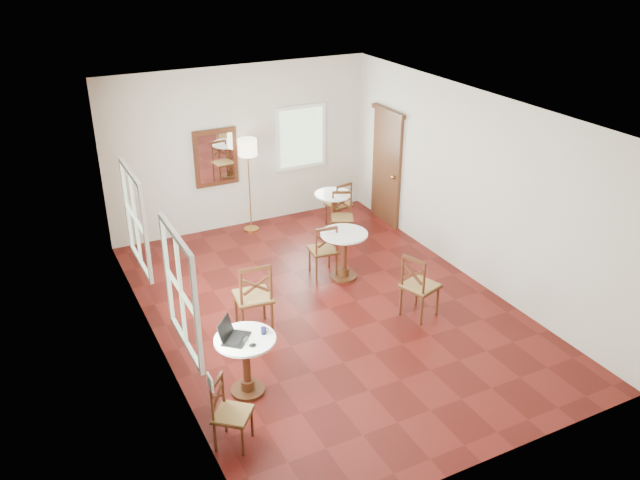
# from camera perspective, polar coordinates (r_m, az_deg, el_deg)

# --- Properties ---
(ground) EXTENTS (7.00, 7.00, 0.00)m
(ground) POSITION_cam_1_polar(r_m,az_deg,el_deg) (9.81, 0.80, -5.96)
(ground) COLOR #50110D
(ground) RESTS_ON ground
(room_shell) EXTENTS (5.02, 7.02, 3.01)m
(room_shell) POSITION_cam_1_polar(r_m,az_deg,el_deg) (9.17, -0.26, 4.88)
(room_shell) COLOR beige
(room_shell) RESTS_ON ground
(cafe_table_near) EXTENTS (0.74, 0.74, 0.78)m
(cafe_table_near) POSITION_cam_1_polar(r_m,az_deg,el_deg) (7.97, -6.46, -10.26)
(cafe_table_near) COLOR #462511
(cafe_table_near) RESTS_ON ground
(cafe_table_mid) EXTENTS (0.75, 0.75, 0.79)m
(cafe_table_mid) POSITION_cam_1_polar(r_m,az_deg,el_deg) (10.41, 2.09, -0.90)
(cafe_table_mid) COLOR #462511
(cafe_table_mid) RESTS_ON ground
(cafe_table_back) EXTENTS (0.70, 0.70, 0.74)m
(cafe_table_back) POSITION_cam_1_polar(r_m,az_deg,el_deg) (12.09, 1.17, 2.83)
(cafe_table_back) COLOR #462511
(cafe_table_back) RESTS_ON ground
(chair_near_a) EXTENTS (0.56, 0.56, 1.09)m
(chair_near_a) POSITION_cam_1_polar(r_m,az_deg,el_deg) (9.07, -5.83, -4.94)
(chair_near_a) COLOR #462511
(chair_near_a) RESTS_ON ground
(chair_near_b) EXTENTS (0.54, 0.54, 0.83)m
(chair_near_b) POSITION_cam_1_polar(r_m,az_deg,el_deg) (7.33, -7.80, -14.73)
(chair_near_b) COLOR #462511
(chair_near_b) RESTS_ON ground
(chair_mid_a) EXTENTS (0.46, 0.46, 0.90)m
(chair_mid_a) POSITION_cam_1_polar(r_m,az_deg,el_deg) (10.51, 0.30, -0.86)
(chair_mid_a) COLOR #462511
(chair_mid_a) RESTS_ON ground
(chair_mid_b) EXTENTS (0.58, 0.58, 1.00)m
(chair_mid_b) POSITION_cam_1_polar(r_m,az_deg,el_deg) (9.49, 8.63, -3.97)
(chair_mid_b) COLOR #462511
(chair_mid_b) RESTS_ON ground
(chair_back_a) EXTENTS (0.47, 0.47, 0.89)m
(chair_back_a) POSITION_cam_1_polar(r_m,az_deg,el_deg) (12.29, 1.69, 3.14)
(chair_back_a) COLOR #462511
(chair_back_a) RESTS_ON ground
(chair_back_b) EXTENTS (0.54, 0.54, 0.87)m
(chair_back_b) POSITION_cam_1_polar(r_m,az_deg,el_deg) (11.77, 1.94, 2.04)
(chair_back_b) COLOR #462511
(chair_back_b) RESTS_ON ground
(floor_lamp) EXTENTS (0.34, 0.34, 1.76)m
(floor_lamp) POSITION_cam_1_polar(r_m,az_deg,el_deg) (11.82, -6.32, 7.49)
(floor_lamp) COLOR #BF8C3F
(floor_lamp) RESTS_ON ground
(laptop) EXTENTS (0.44, 0.45, 0.25)m
(laptop) POSITION_cam_1_polar(r_m,az_deg,el_deg) (7.78, -7.71, -8.17)
(laptop) COLOR black
(laptop) RESTS_ON cafe_table_near
(mouse) EXTENTS (0.10, 0.07, 0.03)m
(mouse) POSITION_cam_1_polar(r_m,az_deg,el_deg) (7.65, -5.92, -9.09)
(mouse) COLOR black
(mouse) RESTS_ON cafe_table_near
(navy_mug) EXTENTS (0.10, 0.07, 0.08)m
(navy_mug) POSITION_cam_1_polar(r_m,az_deg,el_deg) (7.84, -4.91, -7.87)
(navy_mug) COLOR black
(navy_mug) RESTS_ON cafe_table_near
(water_glass) EXTENTS (0.06, 0.06, 0.10)m
(water_glass) POSITION_cam_1_polar(r_m,az_deg,el_deg) (7.66, -6.45, -8.75)
(water_glass) COLOR white
(water_glass) RESTS_ON cafe_table_near
(power_adapter) EXTENTS (0.09, 0.06, 0.04)m
(power_adapter) POSITION_cam_1_polar(r_m,az_deg,el_deg) (8.05, -7.16, -14.09)
(power_adapter) COLOR black
(power_adapter) RESTS_ON ground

